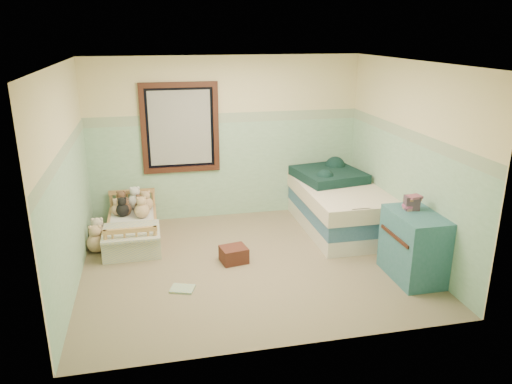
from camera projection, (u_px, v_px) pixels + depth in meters
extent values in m
cube|color=#84765C|center=(250.00, 263.00, 6.34)|extent=(4.20, 3.60, 0.02)
cube|color=silver|center=(249.00, 62.00, 5.55)|extent=(4.20, 3.60, 0.02)
cube|color=beige|center=(226.00, 139.00, 7.62)|extent=(4.20, 0.04, 2.50)
cube|color=beige|center=(291.00, 224.00, 4.28)|extent=(4.20, 0.04, 2.50)
cube|color=beige|center=(66.00, 180.00, 5.52)|extent=(0.04, 3.60, 2.50)
cube|color=beige|center=(408.00, 160.00, 6.37)|extent=(0.04, 3.60, 2.50)
cube|color=#85B28C|center=(227.00, 170.00, 7.76)|extent=(4.20, 0.01, 1.50)
cube|color=slate|center=(226.00, 118.00, 7.50)|extent=(4.20, 0.01, 0.15)
cube|color=#3D1A0F|center=(180.00, 128.00, 7.38)|extent=(1.16, 0.06, 1.36)
cube|color=#B5B4AC|center=(180.00, 128.00, 7.39)|extent=(0.92, 0.01, 1.12)
cube|color=#BA7D49|center=(133.00, 235.00, 6.99)|extent=(0.68, 1.37, 0.18)
cube|color=silver|center=(132.00, 225.00, 6.94)|extent=(0.63, 1.31, 0.12)
cube|color=#7D94B9|center=(131.00, 231.00, 6.52)|extent=(0.74, 0.68, 0.03)
sphere|color=brown|center=(122.00, 203.00, 7.33)|extent=(0.20, 0.20, 0.20)
sphere|color=white|center=(136.00, 201.00, 7.36)|extent=(0.23, 0.23, 0.23)
sphere|color=#D5AC80|center=(125.00, 209.00, 7.14)|extent=(0.17, 0.17, 0.17)
sphere|color=black|center=(141.00, 208.00, 7.18)|extent=(0.16, 0.16, 0.16)
sphere|color=beige|center=(98.00, 235.00, 6.89)|extent=(0.25, 0.25, 0.25)
sphere|color=#D5AC80|center=(96.00, 243.00, 6.61)|extent=(0.26, 0.26, 0.26)
cube|color=white|center=(337.00, 219.00, 7.51)|extent=(1.07, 2.14, 0.22)
cube|color=#2B4F77|center=(337.00, 205.00, 7.44)|extent=(1.07, 2.14, 0.22)
cube|color=#F0E2C8|center=(338.00, 191.00, 7.37)|extent=(1.12, 2.19, 0.22)
cube|color=black|center=(329.00, 175.00, 7.58)|extent=(1.06, 1.11, 0.14)
cube|color=#296568|center=(414.00, 246.00, 5.86)|extent=(0.51, 0.82, 0.82)
cube|color=brown|center=(412.00, 203.00, 5.84)|extent=(0.19, 0.16, 0.17)
cube|color=maroon|center=(234.00, 254.00, 6.34)|extent=(0.37, 0.34, 0.20)
cube|color=yellow|center=(182.00, 289.00, 5.68)|extent=(0.32, 0.28, 0.02)
sphere|color=brown|center=(141.00, 205.00, 7.30)|extent=(0.17, 0.17, 0.17)
sphere|color=#D5AC80|center=(117.00, 209.00, 7.12)|extent=(0.17, 0.17, 0.17)
sphere|color=#D5AC80|center=(142.00, 211.00, 7.02)|extent=(0.21, 0.21, 0.21)
sphere|color=#D5AC80|center=(146.00, 204.00, 7.31)|extent=(0.20, 0.20, 0.20)
sphere|color=black|center=(123.00, 210.00, 7.07)|extent=(0.19, 0.19, 0.19)
sphere|color=brown|center=(126.00, 209.00, 7.11)|extent=(0.17, 0.17, 0.17)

